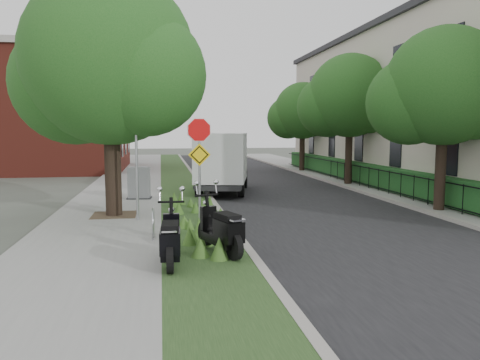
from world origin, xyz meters
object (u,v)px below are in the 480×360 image
object	(u,v)px
box_truck	(223,160)
utility_cabinet	(139,183)
scooter_far	(171,244)
scooter_near	(224,234)
sign_assembly	(199,149)

from	to	relation	value
box_truck	utility_cabinet	bearing A→B (deg)	-151.57
scooter_far	utility_cabinet	xyz separation A→B (m)	(-1.05, 9.70, 0.16)
scooter_far	scooter_near	bearing A→B (deg)	30.41
sign_assembly	scooter_near	bearing A→B (deg)	-85.34
scooter_far	utility_cabinet	distance (m)	9.76
scooter_far	utility_cabinet	size ratio (longest dim) A/B	1.53
scooter_far	sign_assembly	bearing A→B (deg)	76.76
sign_assembly	scooter_far	bearing A→B (deg)	-103.24
scooter_near	utility_cabinet	xyz separation A→B (m)	(-2.22, 9.01, 0.15)
scooter_far	box_truck	bearing A→B (deg)	77.43
scooter_far	box_truck	world-z (taller)	box_truck
sign_assembly	scooter_near	world-z (taller)	sign_assembly
utility_cabinet	scooter_near	bearing A→B (deg)	-76.18
scooter_near	box_truck	distance (m)	11.12
sign_assembly	scooter_near	size ratio (longest dim) A/B	1.67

